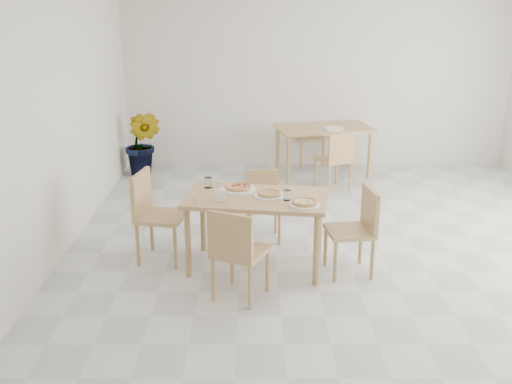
{
  "coord_description": "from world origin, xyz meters",
  "views": [
    {
      "loc": [
        -0.98,
        -5.85,
        2.64
      ],
      "look_at": [
        -0.96,
        -0.32,
        0.8
      ],
      "focal_mm": 42.0,
      "sensor_mm": 36.0,
      "label": 1
    }
  ],
  "objects_px": {
    "napkin_holder": "(220,196)",
    "chair_back_s": "(337,157)",
    "tumbler_b": "(287,195)",
    "second_table": "(323,133)",
    "chair_north": "(263,200)",
    "pizza_pepperoni": "(238,187)",
    "chair_west": "(153,210)",
    "chair_east": "(358,225)",
    "chair_back_n": "(307,132)",
    "plate_empty": "(334,128)",
    "plate_mushroom": "(304,204)",
    "main_table": "(256,205)",
    "pizza_margherita": "(269,193)",
    "potted_plant": "(143,144)",
    "pizza_mushroom": "(304,202)",
    "chair_south": "(236,249)",
    "tumbler_a": "(208,183)",
    "plate_margherita": "(269,196)",
    "plate_pepperoni": "(238,189)"
  },
  "relations": [
    {
      "from": "chair_north",
      "to": "chair_east",
      "type": "height_order",
      "value": "chair_east"
    },
    {
      "from": "chair_back_n",
      "to": "chair_south",
      "type": "bearing_deg",
      "value": -117.35
    },
    {
      "from": "plate_pepperoni",
      "to": "plate_empty",
      "type": "bearing_deg",
      "value": 65.1
    },
    {
      "from": "chair_south",
      "to": "napkin_holder",
      "type": "xyz_separation_m",
      "value": [
        -0.16,
        0.54,
        0.31
      ]
    },
    {
      "from": "main_table",
      "to": "chair_back_s",
      "type": "bearing_deg",
      "value": 73.99
    },
    {
      "from": "chair_east",
      "to": "plate_empty",
      "type": "height_order",
      "value": "chair_east"
    },
    {
      "from": "chair_south",
      "to": "pizza_margherita",
      "type": "bearing_deg",
      "value": -87.99
    },
    {
      "from": "tumbler_a",
      "to": "plate_empty",
      "type": "bearing_deg",
      "value": 59.59
    },
    {
      "from": "tumbler_b",
      "to": "napkin_holder",
      "type": "xyz_separation_m",
      "value": [
        -0.64,
        -0.05,
        0.01
      ]
    },
    {
      "from": "chair_north",
      "to": "pizza_pepperoni",
      "type": "bearing_deg",
      "value": -119.16
    },
    {
      "from": "potted_plant",
      "to": "plate_empty",
      "type": "bearing_deg",
      "value": -2.86
    },
    {
      "from": "chair_north",
      "to": "plate_margherita",
      "type": "relative_size",
      "value": 2.59
    },
    {
      "from": "pizza_mushroom",
      "to": "tumbler_b",
      "type": "distance_m",
      "value": 0.22
    },
    {
      "from": "main_table",
      "to": "pizza_mushroom",
      "type": "height_order",
      "value": "pizza_mushroom"
    },
    {
      "from": "plate_empty",
      "to": "second_table",
      "type": "bearing_deg",
      "value": 129.58
    },
    {
      "from": "chair_west",
      "to": "chair_east",
      "type": "relative_size",
      "value": 1.08
    },
    {
      "from": "chair_north",
      "to": "chair_back_s",
      "type": "distance_m",
      "value": 2.02
    },
    {
      "from": "chair_east",
      "to": "chair_west",
      "type": "bearing_deg",
      "value": -106.91
    },
    {
      "from": "plate_pepperoni",
      "to": "second_table",
      "type": "bearing_deg",
      "value": 68.3
    },
    {
      "from": "plate_mushroom",
      "to": "second_table",
      "type": "height_order",
      "value": "plate_mushroom"
    },
    {
      "from": "plate_mushroom",
      "to": "chair_back_s",
      "type": "relative_size",
      "value": 0.36
    },
    {
      "from": "napkin_holder",
      "to": "chair_back_s",
      "type": "relative_size",
      "value": 0.15
    },
    {
      "from": "chair_north",
      "to": "chair_east",
      "type": "bearing_deg",
      "value": -49.82
    },
    {
      "from": "plate_margherita",
      "to": "tumbler_a",
      "type": "distance_m",
      "value": 0.68
    },
    {
      "from": "chair_back_s",
      "to": "pizza_margherita",
      "type": "bearing_deg",
      "value": 42.61
    },
    {
      "from": "pizza_mushroom",
      "to": "tumbler_a",
      "type": "xyz_separation_m",
      "value": [
        -0.94,
        0.54,
        0.02
      ]
    },
    {
      "from": "tumbler_a",
      "to": "potted_plant",
      "type": "height_order",
      "value": "potted_plant"
    },
    {
      "from": "plate_empty",
      "to": "chair_back_s",
      "type": "bearing_deg",
      "value": -91.62
    },
    {
      "from": "main_table",
      "to": "plate_margherita",
      "type": "height_order",
      "value": "plate_margherita"
    },
    {
      "from": "second_table",
      "to": "chair_back_s",
      "type": "xyz_separation_m",
      "value": [
        0.11,
        -0.72,
        -0.18
      ]
    },
    {
      "from": "chair_back_s",
      "to": "plate_mushroom",
      "type": "bearing_deg",
      "value": 50.6
    },
    {
      "from": "tumbler_b",
      "to": "potted_plant",
      "type": "bearing_deg",
      "value": 120.88
    },
    {
      "from": "pizza_mushroom",
      "to": "potted_plant",
      "type": "height_order",
      "value": "potted_plant"
    },
    {
      "from": "plate_pepperoni",
      "to": "pizza_pepperoni",
      "type": "height_order",
      "value": "pizza_pepperoni"
    },
    {
      "from": "chair_back_n",
      "to": "plate_empty",
      "type": "height_order",
      "value": "chair_back_n"
    },
    {
      "from": "plate_margherita",
      "to": "tumbler_b",
      "type": "bearing_deg",
      "value": -32.61
    },
    {
      "from": "tumbler_a",
      "to": "plate_margherita",
      "type": "bearing_deg",
      "value": -24.81
    },
    {
      "from": "chair_west",
      "to": "napkin_holder",
      "type": "bearing_deg",
      "value": -105.71
    },
    {
      "from": "napkin_holder",
      "to": "second_table",
      "type": "height_order",
      "value": "napkin_holder"
    },
    {
      "from": "second_table",
      "to": "pizza_mushroom",
      "type": "bearing_deg",
      "value": -111.06
    },
    {
      "from": "chair_south",
      "to": "chair_west",
      "type": "relative_size",
      "value": 0.93
    },
    {
      "from": "tumbler_b",
      "to": "second_table",
      "type": "bearing_deg",
      "value": 77.75
    },
    {
      "from": "plate_margherita",
      "to": "plate_pepperoni",
      "type": "distance_m",
      "value": 0.37
    },
    {
      "from": "chair_east",
      "to": "pizza_margherita",
      "type": "xyz_separation_m",
      "value": [
        -0.86,
        0.13,
        0.28
      ]
    },
    {
      "from": "chair_back_n",
      "to": "pizza_margherita",
      "type": "bearing_deg",
      "value": -115.18
    },
    {
      "from": "pizza_margherita",
      "to": "chair_back_n",
      "type": "bearing_deg",
      "value": 79.78
    },
    {
      "from": "plate_pepperoni",
      "to": "tumbler_a",
      "type": "bearing_deg",
      "value": 165.95
    },
    {
      "from": "main_table",
      "to": "second_table",
      "type": "height_order",
      "value": "same"
    },
    {
      "from": "plate_pepperoni",
      "to": "tumbler_a",
      "type": "xyz_separation_m",
      "value": [
        -0.31,
        0.08,
        0.04
      ]
    },
    {
      "from": "plate_mushroom",
      "to": "pizza_margherita",
      "type": "distance_m",
      "value": 0.41
    }
  ]
}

